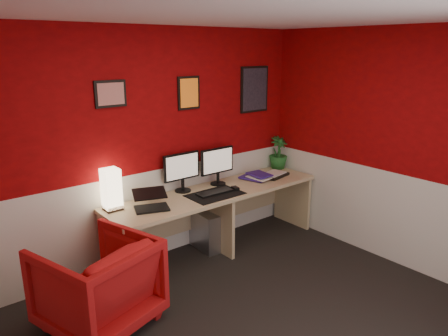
# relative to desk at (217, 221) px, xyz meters

# --- Properties ---
(ground) EXTENTS (4.00, 3.50, 0.01)m
(ground) POSITION_rel_desk_xyz_m (-0.66, -1.41, -0.36)
(ground) COLOR black
(ground) RESTS_ON ground
(ceiling) EXTENTS (4.00, 3.50, 0.01)m
(ceiling) POSITION_rel_desk_xyz_m (-0.66, -1.41, 2.13)
(ceiling) COLOR white
(ceiling) RESTS_ON ground
(wall_back) EXTENTS (4.00, 0.01, 2.50)m
(wall_back) POSITION_rel_desk_xyz_m (-0.66, 0.34, 0.89)
(wall_back) COLOR #980609
(wall_back) RESTS_ON ground
(wall_right) EXTENTS (0.01, 3.50, 2.50)m
(wall_right) POSITION_rel_desk_xyz_m (1.34, -1.41, 0.89)
(wall_right) COLOR #980609
(wall_right) RESTS_ON ground
(wainscot_back) EXTENTS (4.00, 0.01, 1.00)m
(wainscot_back) POSITION_rel_desk_xyz_m (-0.66, 0.34, 0.14)
(wainscot_back) COLOR silver
(wainscot_back) RESTS_ON ground
(wainscot_right) EXTENTS (0.01, 3.50, 1.00)m
(wainscot_right) POSITION_rel_desk_xyz_m (1.34, -1.41, 0.14)
(wainscot_right) COLOR silver
(wainscot_right) RESTS_ON ground
(desk) EXTENTS (2.60, 0.65, 0.73)m
(desk) POSITION_rel_desk_xyz_m (0.00, 0.00, 0.00)
(desk) COLOR tan
(desk) RESTS_ON ground
(shoji_lamp) EXTENTS (0.16, 0.16, 0.40)m
(shoji_lamp) POSITION_rel_desk_xyz_m (-1.16, 0.20, 0.56)
(shoji_lamp) COLOR #FFE5B2
(shoji_lamp) RESTS_ON desk
(laptop) EXTENTS (0.39, 0.33, 0.22)m
(laptop) POSITION_rel_desk_xyz_m (-0.85, -0.04, 0.47)
(laptop) COLOR black
(laptop) RESTS_ON desk
(monitor_left) EXTENTS (0.45, 0.06, 0.58)m
(monitor_left) POSITION_rel_desk_xyz_m (-0.30, 0.23, 0.66)
(monitor_left) COLOR black
(monitor_left) RESTS_ON desk
(monitor_right) EXTENTS (0.45, 0.06, 0.58)m
(monitor_right) POSITION_rel_desk_xyz_m (0.16, 0.18, 0.66)
(monitor_right) COLOR black
(monitor_right) RESTS_ON desk
(desk_mat) EXTENTS (0.60, 0.38, 0.01)m
(desk_mat) POSITION_rel_desk_xyz_m (-0.10, -0.09, 0.37)
(desk_mat) COLOR black
(desk_mat) RESTS_ON desk
(keyboard) EXTENTS (0.42, 0.15, 0.02)m
(keyboard) POSITION_rel_desk_xyz_m (-0.07, -0.06, 0.38)
(keyboard) COLOR black
(keyboard) RESTS_ON desk_mat
(mouse) EXTENTS (0.08, 0.11, 0.03)m
(mouse) POSITION_rel_desk_xyz_m (0.18, -0.11, 0.39)
(mouse) COLOR black
(mouse) RESTS_ON desk_mat
(book_bottom) EXTENTS (0.32, 0.37, 0.03)m
(book_bottom) POSITION_rel_desk_xyz_m (0.51, 0.02, 0.38)
(book_bottom) COLOR #331D87
(book_bottom) RESTS_ON desk
(book_middle) EXTENTS (0.21, 0.28, 0.02)m
(book_middle) POSITION_rel_desk_xyz_m (0.53, -0.03, 0.40)
(book_middle) COLOR silver
(book_middle) RESTS_ON book_bottom
(book_top) EXTENTS (0.23, 0.30, 0.03)m
(book_top) POSITION_rel_desk_xyz_m (0.55, 0.01, 0.43)
(book_top) COLOR #331D87
(book_top) RESTS_ON book_middle
(zen_tray) EXTENTS (0.39, 0.31, 0.03)m
(zen_tray) POSITION_rel_desk_xyz_m (0.90, -0.01, 0.38)
(zen_tray) COLOR black
(zen_tray) RESTS_ON desk
(potted_plant) EXTENTS (0.25, 0.25, 0.43)m
(potted_plant) POSITION_rel_desk_xyz_m (1.20, 0.21, 0.58)
(potted_plant) COLOR #19591E
(potted_plant) RESTS_ON desk
(pc_tower) EXTENTS (0.23, 0.46, 0.45)m
(pc_tower) POSITION_rel_desk_xyz_m (-0.07, 0.13, -0.14)
(pc_tower) COLOR #99999E
(pc_tower) RESTS_ON ground
(armchair) EXTENTS (1.03, 1.05, 0.77)m
(armchair) POSITION_rel_desk_xyz_m (-1.62, -0.46, 0.02)
(armchair) COLOR #B60F10
(armchair) RESTS_ON ground
(art_left) EXTENTS (0.32, 0.02, 0.26)m
(art_left) POSITION_rel_desk_xyz_m (-1.03, 0.33, 1.49)
(art_left) COLOR red
(art_left) RESTS_ON wall_back
(art_center) EXTENTS (0.28, 0.02, 0.36)m
(art_center) POSITION_rel_desk_xyz_m (-0.12, 0.33, 1.44)
(art_center) COLOR orange
(art_center) RESTS_ON wall_back
(art_right) EXTENTS (0.44, 0.02, 0.56)m
(art_right) POSITION_rel_desk_xyz_m (0.86, 0.33, 1.42)
(art_right) COLOR black
(art_right) RESTS_ON wall_back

